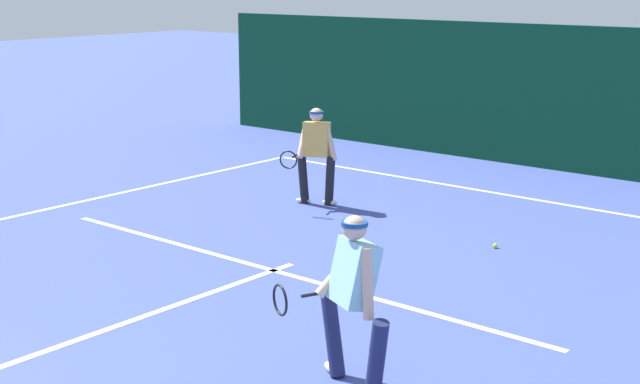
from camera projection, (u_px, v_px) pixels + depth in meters
court_line_baseline_far at (493, 193)px, 15.84m from camera, size 9.85×0.10×0.01m
court_line_service at (273, 270)px, 11.67m from camera, size 8.03×0.10×0.01m
court_line_centre at (87, 336)px, 9.54m from camera, size 0.10×6.40×0.01m
player_near at (353, 295)px, 8.13m from camera, size 1.17×0.85×1.64m
player_far at (316, 152)px, 14.85m from camera, size 0.70×0.92×1.59m
tennis_ball at (495, 246)px, 12.63m from camera, size 0.07×0.07×0.07m
back_fence_windscreen at (562, 99)px, 17.36m from camera, size 17.12×0.12×2.76m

